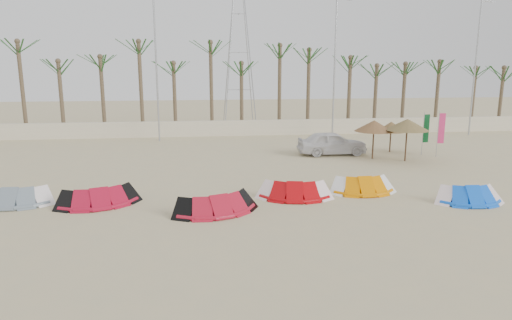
{
  "coord_description": "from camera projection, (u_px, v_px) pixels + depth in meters",
  "views": [
    {
      "loc": [
        -2.64,
        -16.15,
        6.09
      ],
      "look_at": [
        0.0,
        6.0,
        1.3
      ],
      "focal_mm": 32.0,
      "sensor_mm": 36.0,
      "label": 1
    }
  ],
  "objects": [
    {
      "name": "kite_red_right",
      "position": [
        293.0,
        188.0,
        21.01
      ],
      "size": [
        3.51,
        2.02,
        0.9
      ],
      "color": "#AF060B",
      "rests_on": "ground"
    },
    {
      "name": "lamp_d",
      "position": [
        476.0,
        66.0,
        37.79
      ],
      "size": [
        1.25,
        0.14,
        11.0
      ],
      "color": "#A5A8AD",
      "rests_on": "ground"
    },
    {
      "name": "kite_grey",
      "position": [
        15.0,
        194.0,
        20.03
      ],
      "size": [
        3.31,
        1.61,
        0.9
      ],
      "color": "slate",
      "rests_on": "ground"
    },
    {
      "name": "parasol_right",
      "position": [
        391.0,
        127.0,
        31.3
      ],
      "size": [
        1.95,
        1.95,
        2.11
      ],
      "color": "#4C331E",
      "rests_on": "ground"
    },
    {
      "name": "pylon",
      "position": [
        240.0,
        126.0,
        44.56
      ],
      "size": [
        3.0,
        3.0,
        14.0
      ],
      "primitive_type": null,
      "color": "#A5A8AD",
      "rests_on": "ground"
    },
    {
      "name": "flag_green",
      "position": [
        426.0,
        130.0,
        30.24
      ],
      "size": [
        0.45,
        0.07,
        2.88
      ],
      "color": "#A5A8AD",
      "rests_on": "ground"
    },
    {
      "name": "kite_orange",
      "position": [
        361.0,
        183.0,
        21.86
      ],
      "size": [
        3.08,
        1.56,
        0.9
      ],
      "color": "orange",
      "rests_on": "ground"
    },
    {
      "name": "lamp_b",
      "position": [
        157.0,
        67.0,
        34.78
      ],
      "size": [
        1.25,
        0.14,
        11.0
      ],
      "color": "#A5A8AD",
      "rests_on": "ground"
    },
    {
      "name": "boundary_wall",
      "position": [
        234.0,
        128.0,
        38.48
      ],
      "size": [
        60.0,
        0.3,
        1.3
      ],
      "primitive_type": "cube",
      "color": "beige",
      "rests_on": "ground"
    },
    {
      "name": "palm_line",
      "position": [
        239.0,
        58.0,
        38.8
      ],
      "size": [
        52.0,
        4.0,
        7.7
      ],
      "color": "brown",
      "rests_on": "ground"
    },
    {
      "name": "kite_red_left",
      "position": [
        100.0,
        194.0,
        20.01
      ],
      "size": [
        3.79,
        2.48,
        0.9
      ],
      "color": "#A50D27",
      "rests_on": "ground"
    },
    {
      "name": "ground",
      "position": [
        275.0,
        226.0,
        17.26
      ],
      "size": [
        120.0,
        120.0,
        0.0
      ],
      "primitive_type": "plane",
      "color": "tan",
      "rests_on": "ground"
    },
    {
      "name": "kite_blue",
      "position": [
        466.0,
        193.0,
        20.25
      ],
      "size": [
        3.0,
        1.67,
        0.9
      ],
      "color": "blue",
      "rests_on": "ground"
    },
    {
      "name": "lamp_c",
      "position": [
        335.0,
        66.0,
        36.4
      ],
      "size": [
        1.25,
        0.14,
        11.0
      ],
      "color": "#A5A8AD",
      "rests_on": "ground"
    },
    {
      "name": "parasol_left",
      "position": [
        374.0,
        126.0,
        28.93
      ],
      "size": [
        2.48,
        2.48,
        2.5
      ],
      "color": "#4C331E",
      "rests_on": "ground"
    },
    {
      "name": "flag_pink",
      "position": [
        441.0,
        130.0,
        29.68
      ],
      "size": [
        0.45,
        0.06,
        3.03
      ],
      "color": "#A5A8AD",
      "rests_on": "ground"
    },
    {
      "name": "kite_red_mid",
      "position": [
        216.0,
        201.0,
        19.01
      ],
      "size": [
        3.88,
        2.52,
        0.9
      ],
      "color": "#AD1226",
      "rests_on": "ground"
    },
    {
      "name": "parasol_mid",
      "position": [
        407.0,
        125.0,
        28.23
      ],
      "size": [
        2.65,
        2.65,
        2.67
      ],
      "color": "#4C331E",
      "rests_on": "ground"
    },
    {
      "name": "car",
      "position": [
        332.0,
        143.0,
        30.6
      ],
      "size": [
        4.6,
        1.86,
        1.57
      ],
      "primitive_type": "imported",
      "rotation": [
        0.0,
        0.0,
        1.57
      ],
      "color": "silver",
      "rests_on": "ground"
    }
  ]
}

